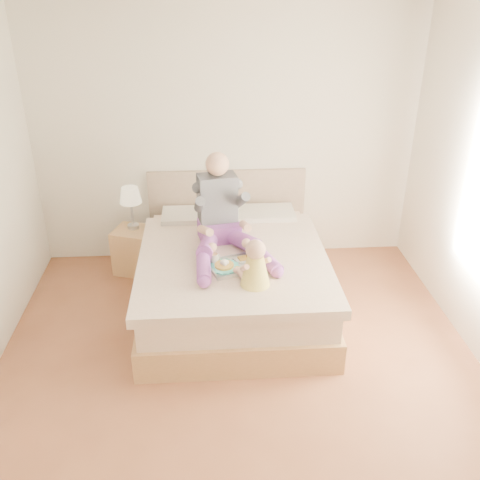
{
  "coord_description": "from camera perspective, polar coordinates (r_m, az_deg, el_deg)",
  "views": [
    {
      "loc": [
        -0.23,
        -3.32,
        2.94
      ],
      "look_at": [
        0.06,
        0.85,
        0.79
      ],
      "focal_mm": 40.0,
      "sensor_mm": 36.0,
      "label": 1
    }
  ],
  "objects": [
    {
      "name": "room",
      "position": [
        3.64,
        1.26,
        4.03
      ],
      "size": [
        4.02,
        4.22,
        2.71
      ],
      "color": "brown",
      "rests_on": "ground"
    },
    {
      "name": "bed",
      "position": [
        5.13,
        -0.84,
        -3.54
      ],
      "size": [
        1.7,
        2.18,
        1.0
      ],
      "color": "#A47B4C",
      "rests_on": "ground"
    },
    {
      "name": "nightstand",
      "position": [
        5.8,
        -11.12,
        -1.09
      ],
      "size": [
        0.49,
        0.46,
        0.49
      ],
      "rotation": [
        0.0,
        0.0,
        -0.32
      ],
      "color": "#A47B4C",
      "rests_on": "ground"
    },
    {
      "name": "lamp",
      "position": [
        5.59,
        -11.61,
        4.45
      ],
      "size": [
        0.22,
        0.22,
        0.45
      ],
      "color": "silver",
      "rests_on": "nightstand"
    },
    {
      "name": "adult",
      "position": [
        4.9,
        -1.93,
        2.16
      ],
      "size": [
        0.75,
        1.11,
        0.88
      ],
      "rotation": [
        0.0,
        0.0,
        0.19
      ],
      "color": "#7F3B95",
      "rests_on": "bed"
    },
    {
      "name": "tray",
      "position": [
        4.64,
        -0.69,
        -2.56
      ],
      "size": [
        0.51,
        0.45,
        0.12
      ],
      "rotation": [
        0.0,
        0.0,
        0.32
      ],
      "color": "silver",
      "rests_on": "bed"
    },
    {
      "name": "baby",
      "position": [
        4.33,
        1.57,
        -2.83
      ],
      "size": [
        0.32,
        0.36,
        0.41
      ],
      "rotation": [
        0.0,
        0.0,
        0.5
      ],
      "color": "#DEC946",
      "rests_on": "bed"
    }
  ]
}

